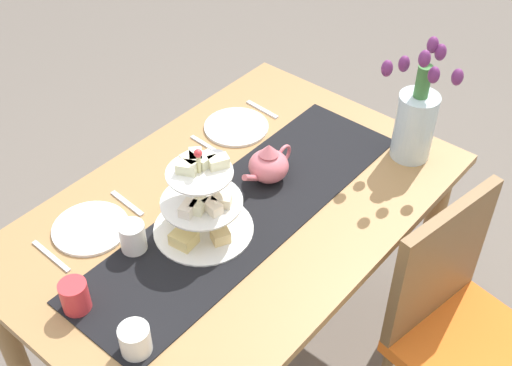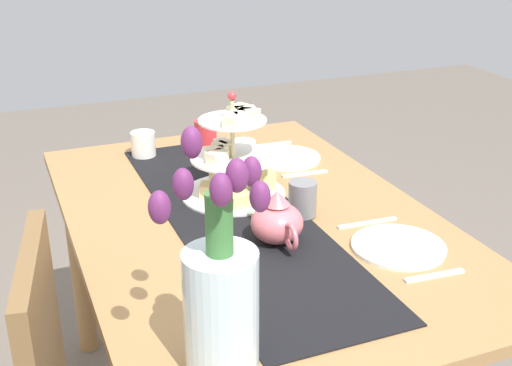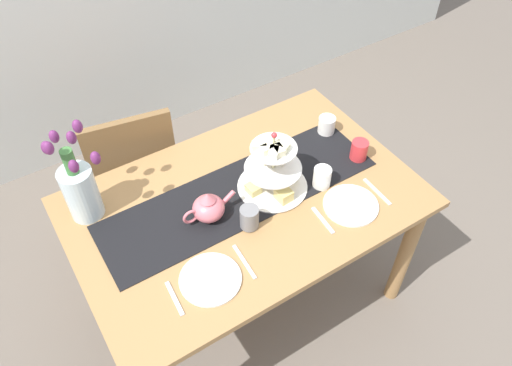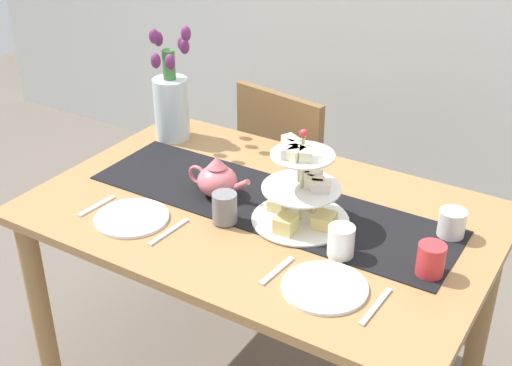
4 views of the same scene
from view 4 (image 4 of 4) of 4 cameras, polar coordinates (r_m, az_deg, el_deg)
dining_table at (r=2.20m, az=0.48°, el=-4.82°), size 1.44×0.94×0.77m
chair_left at (r=2.90m, az=3.32°, el=0.65°), size 0.49×0.49×0.91m
table_runner at (r=2.17m, az=1.06°, el=-1.71°), size 1.22×0.35×0.00m
tiered_cake_stand at (r=2.02m, az=3.83°, el=-0.82°), size 0.30×0.30×0.30m
teapot at (r=2.19m, az=-3.31°, el=0.31°), size 0.24×0.13×0.14m
tulip_vase at (r=2.58m, az=-7.15°, el=6.93°), size 0.17×0.23×0.44m
cream_jug at (r=2.06m, az=16.18°, el=-3.30°), size 0.08×0.08×0.08m
dinner_plate_left at (r=2.12m, az=-10.44°, el=-2.91°), size 0.23×0.23×0.01m
fork_left at (r=2.21m, az=-13.27°, el=-1.89°), size 0.03×0.15×0.01m
knife_left at (r=2.03m, az=-7.35°, el=-4.10°), size 0.02×0.17×0.01m
dinner_plate_right at (r=1.80m, az=5.80°, el=-8.73°), size 0.23×0.23×0.01m
fork_right at (r=1.86m, az=1.76°, el=-7.40°), size 0.03×0.15×0.01m
knife_right at (r=1.76m, az=10.08°, el=-10.20°), size 0.02×0.17×0.01m
mug_grey at (r=2.05m, az=-2.66°, el=-2.09°), size 0.08×0.08×0.09m
mug_white_text at (r=1.91m, az=7.18°, el=-4.92°), size 0.08×0.08×0.09m
mug_orange at (r=1.88m, az=14.51°, el=-6.31°), size 0.08×0.08×0.09m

